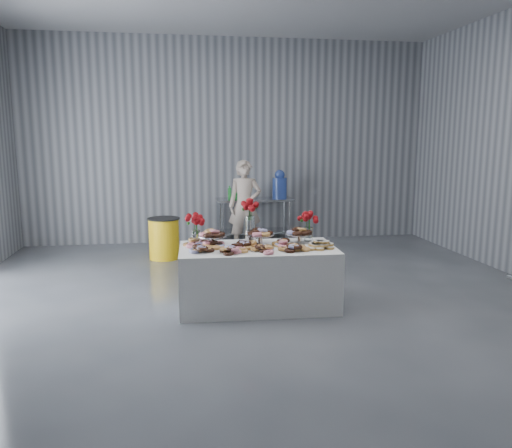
{
  "coord_description": "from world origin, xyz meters",
  "views": [
    {
      "loc": [
        -1.02,
        -5.5,
        2.06
      ],
      "look_at": [
        -0.02,
        0.9,
        0.95
      ],
      "focal_mm": 35.0,
      "sensor_mm": 36.0,
      "label": 1
    }
  ],
  "objects_px": {
    "display_table": "(258,277)",
    "prep_table": "(255,213)",
    "person": "(245,206)",
    "trash_barrel": "(164,238)",
    "water_jug": "(280,185)"
  },
  "relations": [
    {
      "from": "display_table",
      "to": "prep_table",
      "type": "relative_size",
      "value": 1.27
    },
    {
      "from": "person",
      "to": "prep_table",
      "type": "bearing_deg",
      "value": 68.99
    },
    {
      "from": "person",
      "to": "trash_barrel",
      "type": "relative_size",
      "value": 2.35
    },
    {
      "from": "display_table",
      "to": "water_jug",
      "type": "height_order",
      "value": "water_jug"
    },
    {
      "from": "water_jug",
      "to": "person",
      "type": "xyz_separation_m",
      "value": [
        -0.77,
        -0.56,
        -0.31
      ]
    },
    {
      "from": "display_table",
      "to": "person",
      "type": "height_order",
      "value": "person"
    },
    {
      "from": "water_jug",
      "to": "person",
      "type": "bearing_deg",
      "value": -143.98
    },
    {
      "from": "water_jug",
      "to": "person",
      "type": "relative_size",
      "value": 0.33
    },
    {
      "from": "display_table",
      "to": "trash_barrel",
      "type": "relative_size",
      "value": 2.67
    },
    {
      "from": "water_jug",
      "to": "person",
      "type": "distance_m",
      "value": 1.0
    },
    {
      "from": "prep_table",
      "to": "water_jug",
      "type": "relative_size",
      "value": 2.71
    },
    {
      "from": "prep_table",
      "to": "person",
      "type": "bearing_deg",
      "value": -115.59
    },
    {
      "from": "display_table",
      "to": "prep_table",
      "type": "xyz_separation_m",
      "value": [
        0.53,
        3.71,
        0.24
      ]
    },
    {
      "from": "prep_table",
      "to": "trash_barrel",
      "type": "distance_m",
      "value": 2.02
    },
    {
      "from": "display_table",
      "to": "person",
      "type": "xyz_separation_m",
      "value": [
        0.27,
        3.15,
        0.46
      ]
    }
  ]
}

